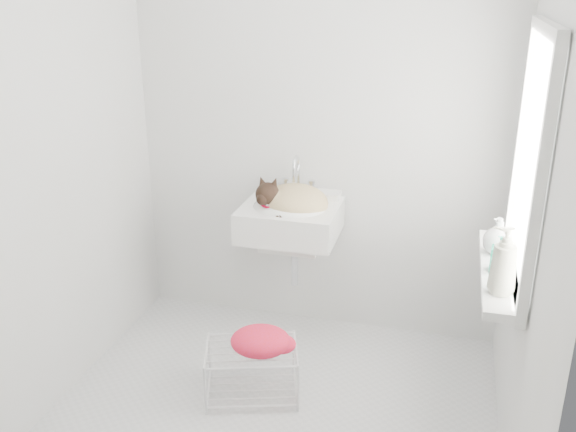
% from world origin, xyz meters
% --- Properties ---
extents(floor, '(2.20, 2.00, 0.02)m').
position_xyz_m(floor, '(0.00, 0.00, 0.00)').
color(floor, silver).
rests_on(floor, ground).
extents(back_wall, '(2.20, 0.02, 2.50)m').
position_xyz_m(back_wall, '(0.00, 1.00, 1.25)').
color(back_wall, silver).
rests_on(back_wall, ground).
extents(right_wall, '(0.02, 2.00, 2.50)m').
position_xyz_m(right_wall, '(1.10, 0.00, 1.25)').
color(right_wall, silver).
rests_on(right_wall, ground).
extents(left_wall, '(0.02, 2.00, 2.50)m').
position_xyz_m(left_wall, '(-1.10, 0.00, 1.25)').
color(left_wall, silver).
rests_on(left_wall, ground).
extents(window_glass, '(0.01, 0.80, 1.00)m').
position_xyz_m(window_glass, '(1.09, 0.20, 1.35)').
color(window_glass, white).
rests_on(window_glass, right_wall).
extents(window_frame, '(0.04, 0.90, 1.10)m').
position_xyz_m(window_frame, '(1.07, 0.20, 1.35)').
color(window_frame, white).
rests_on(window_frame, right_wall).
extents(windowsill, '(0.16, 0.88, 0.04)m').
position_xyz_m(windowsill, '(1.01, 0.20, 0.83)').
color(windowsill, white).
rests_on(windowsill, right_wall).
extents(sink, '(0.55, 0.48, 0.22)m').
position_xyz_m(sink, '(-0.10, 0.74, 0.85)').
color(sink, white).
rests_on(sink, back_wall).
extents(faucet, '(0.20, 0.14, 0.20)m').
position_xyz_m(faucet, '(-0.10, 0.92, 0.99)').
color(faucet, silver).
rests_on(faucet, sink).
extents(cat, '(0.43, 0.36, 0.25)m').
position_xyz_m(cat, '(-0.08, 0.72, 0.89)').
color(cat, tan).
rests_on(cat, sink).
extents(wire_rack, '(0.54, 0.45, 0.28)m').
position_xyz_m(wire_rack, '(-0.15, 0.14, 0.15)').
color(wire_rack, silver).
rests_on(wire_rack, floor).
extents(towel, '(0.35, 0.28, 0.13)m').
position_xyz_m(towel, '(-0.09, 0.12, 0.31)').
color(towel, red).
rests_on(towel, wire_rack).
extents(bottle_a, '(0.10, 0.10, 0.24)m').
position_xyz_m(bottle_a, '(1.00, -0.06, 0.85)').
color(bottle_a, beige).
rests_on(bottle_a, windowsill).
extents(bottle_b, '(0.08, 0.08, 0.17)m').
position_xyz_m(bottle_b, '(1.00, 0.15, 0.85)').
color(bottle_b, '#107F62').
rests_on(bottle_b, windowsill).
extents(bottle_c, '(0.19, 0.19, 0.17)m').
position_xyz_m(bottle_c, '(1.00, 0.36, 0.85)').
color(bottle_c, silver).
rests_on(bottle_c, windowsill).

